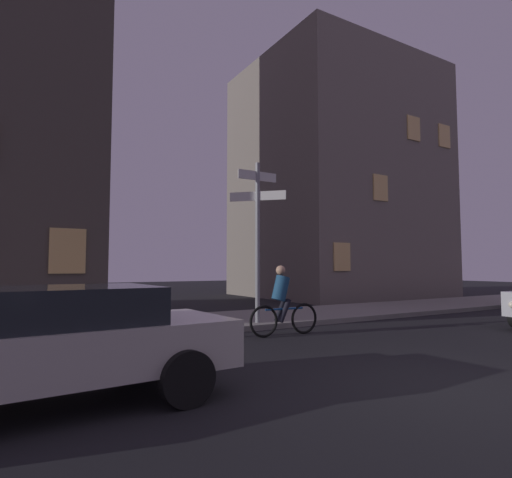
{
  "coord_description": "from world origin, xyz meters",
  "views": [
    {
      "loc": [
        -5.15,
        -3.46,
        1.58
      ],
      "look_at": [
        0.62,
        6.27,
        2.33
      ],
      "focal_mm": 29.29,
      "sensor_mm": 36.0,
      "label": 1
    }
  ],
  "objects": [
    {
      "name": "building_right_block",
      "position": [
        10.62,
        14.15,
        6.3
      ],
      "size": [
        9.61,
        8.52,
        12.59
      ],
      "color": "slate",
      "rests_on": "ground_plane"
    },
    {
      "name": "signpost",
      "position": [
        0.44,
        5.88,
        2.58
      ],
      "size": [
        1.16,
        1.1,
        4.19
      ],
      "color": "gray",
      "rests_on": "sidewalk_kerb"
    },
    {
      "name": "ground_plane",
      "position": [
        0.0,
        0.0,
        0.0
      ],
      "size": [
        80.0,
        80.0,
        0.0
      ],
      "primitive_type": "plane",
      "color": "black"
    },
    {
      "name": "car_near_right",
      "position": [
        -4.84,
        1.83,
        0.72
      ],
      "size": [
        4.68,
        2.1,
        1.35
      ],
      "color": "beige",
      "rests_on": "ground_plane"
    },
    {
      "name": "cyclist",
      "position": [
        0.3,
        4.54,
        0.75
      ],
      "size": [
        1.82,
        0.33,
        1.61
      ],
      "color": "black",
      "rests_on": "ground_plane"
    },
    {
      "name": "sidewalk_kerb",
      "position": [
        0.0,
        7.12,
        0.07
      ],
      "size": [
        40.0,
        3.35,
        0.14
      ],
      "primitive_type": "cube",
      "color": "gray",
      "rests_on": "ground_plane"
    }
  ]
}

